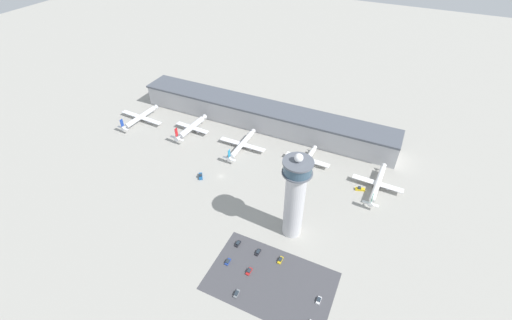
# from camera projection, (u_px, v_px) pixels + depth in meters

# --- Properties ---
(ground_plane) EXTENTS (1000.00, 1000.00, 0.00)m
(ground_plane) POSITION_uv_depth(u_px,v_px,m) (221.00, 176.00, 237.71)
(ground_plane) COLOR #9E9B93
(terminal_building) EXTENTS (215.69, 25.00, 19.13)m
(terminal_building) POSITION_uv_depth(u_px,v_px,m) (263.00, 116.00, 280.75)
(terminal_building) COLOR #B2B2B7
(terminal_building) RESTS_ON ground
(control_tower) EXTENTS (15.81, 15.81, 57.19)m
(control_tower) POSITION_uv_depth(u_px,v_px,m) (295.00, 196.00, 181.93)
(control_tower) COLOR #BCBCC1
(control_tower) RESTS_ON ground
(parking_lot_surface) EXTENTS (64.00, 40.00, 0.01)m
(parking_lot_surface) POSITION_uv_depth(u_px,v_px,m) (270.00, 281.00, 175.09)
(parking_lot_surface) COLOR #424247
(parking_lot_surface) RESTS_ON ground
(airplane_gate_alpha) EXTENTS (42.07, 41.18, 12.34)m
(airplane_gate_alpha) POSITION_uv_depth(u_px,v_px,m) (140.00, 117.00, 290.02)
(airplane_gate_alpha) COLOR silver
(airplane_gate_alpha) RESTS_ON ground
(airplane_gate_bravo) EXTENTS (30.22, 38.45, 14.00)m
(airplane_gate_bravo) POSITION_uv_depth(u_px,v_px,m) (191.00, 127.00, 277.08)
(airplane_gate_bravo) COLOR silver
(airplane_gate_bravo) RESTS_ON ground
(airplane_gate_charlie) EXTENTS (37.43, 41.12, 11.62)m
(airplane_gate_charlie) POSITION_uv_depth(u_px,v_px,m) (242.00, 144.00, 260.22)
(airplane_gate_charlie) COLOR white
(airplane_gate_charlie) RESTS_ON ground
(airplane_gate_delta) EXTENTS (33.08, 33.43, 11.16)m
(airplane_gate_delta) POSITION_uv_depth(u_px,v_px,m) (307.00, 160.00, 245.97)
(airplane_gate_delta) COLOR white
(airplane_gate_delta) RESTS_ON ground
(airplane_gate_echo) EXTENTS (33.28, 43.10, 12.03)m
(airplane_gate_echo) POSITION_uv_depth(u_px,v_px,m) (378.00, 184.00, 225.34)
(airplane_gate_echo) COLOR white
(airplane_gate_echo) RESTS_ON ground
(service_truck_catering) EXTENTS (5.43, 6.37, 3.12)m
(service_truck_catering) POSITION_uv_depth(u_px,v_px,m) (201.00, 176.00, 236.07)
(service_truck_catering) COLOR black
(service_truck_catering) RESTS_ON ground
(service_truck_fuel) EXTENTS (6.49, 4.03, 2.47)m
(service_truck_fuel) POSITION_uv_depth(u_px,v_px,m) (360.00, 189.00, 226.48)
(service_truck_fuel) COLOR black
(service_truck_fuel) RESTS_ON ground
(car_red_hatchback) EXTENTS (1.97, 4.72, 1.52)m
(car_red_hatchback) POSITION_uv_depth(u_px,v_px,m) (237.00, 294.00, 169.08)
(car_red_hatchback) COLOR black
(car_red_hatchback) RESTS_ON ground
(car_silver_sedan) EXTENTS (1.98, 4.40, 1.39)m
(car_silver_sedan) POSITION_uv_depth(u_px,v_px,m) (228.00, 262.00, 183.38)
(car_silver_sedan) COLOR black
(car_silver_sedan) RESTS_ON ground
(car_navy_sedan) EXTENTS (1.87, 4.71, 1.44)m
(car_navy_sedan) POSITION_uv_depth(u_px,v_px,m) (258.00, 252.00, 188.08)
(car_navy_sedan) COLOR black
(car_navy_sedan) RESTS_ON ground
(car_grey_coupe) EXTENTS (2.04, 4.63, 1.55)m
(car_grey_coupe) POSITION_uv_depth(u_px,v_px,m) (249.00, 271.00, 178.79)
(car_grey_coupe) COLOR black
(car_grey_coupe) RESTS_ON ground
(car_green_van) EXTENTS (1.97, 4.55, 1.58)m
(car_green_van) POSITION_uv_depth(u_px,v_px,m) (238.00, 244.00, 192.49)
(car_green_van) COLOR black
(car_green_van) RESTS_ON ground
(car_blue_compact) EXTENTS (1.86, 4.74, 1.43)m
(car_blue_compact) POSITION_uv_depth(u_px,v_px,m) (280.00, 260.00, 184.17)
(car_blue_compact) COLOR black
(car_blue_compact) RESTS_ON ground
(car_white_wagon) EXTENTS (1.96, 4.18, 1.37)m
(car_white_wagon) POSITION_uv_depth(u_px,v_px,m) (319.00, 300.00, 166.47)
(car_white_wagon) COLOR black
(car_white_wagon) RESTS_ON ground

